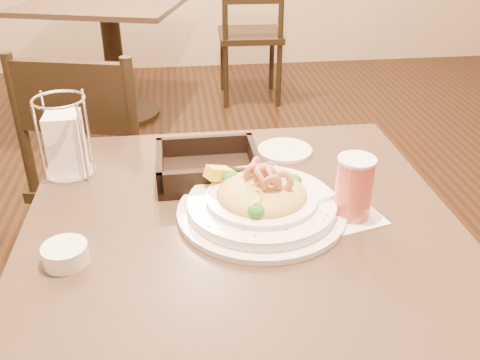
{
  "coord_description": "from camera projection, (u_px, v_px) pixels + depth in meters",
  "views": [
    {
      "loc": [
        -0.12,
        -0.93,
        1.36
      ],
      "look_at": [
        0.0,
        0.02,
        0.83
      ],
      "focal_mm": 40.0,
      "sensor_mm": 36.0,
      "label": 1
    }
  ],
  "objects": [
    {
      "name": "drink_glass",
      "position": [
        354.0,
        188.0,
        1.1
      ],
      "size": [
        0.15,
        0.15,
        0.14
      ],
      "rotation": [
        0.0,
        0.0,
        0.26
      ],
      "color": "white",
      "rests_on": "main_table"
    },
    {
      "name": "background_table",
      "position": [
        112.0,
        38.0,
        3.33
      ],
      "size": [
        1.11,
        1.11,
        0.75
      ],
      "rotation": [
        0.0,
        0.0,
        -0.28
      ],
      "color": "black",
      "rests_on": "ground"
    },
    {
      "name": "dining_chair_near",
      "position": [
        100.0,
        167.0,
        1.85
      ],
      "size": [
        0.51,
        0.51,
        0.93
      ],
      "rotation": [
        0.0,
        0.0,
        2.89
      ],
      "color": "black",
      "rests_on": "ground"
    },
    {
      "name": "dining_chair_far",
      "position": [
        251.0,
        30.0,
        3.58
      ],
      "size": [
        0.44,
        0.44,
        0.93
      ],
      "rotation": [
        0.0,
        0.0,
        3.1
      ],
      "color": "black",
      "rests_on": "ground"
    },
    {
      "name": "pasta_bowl",
      "position": [
        261.0,
        201.0,
        1.12
      ],
      "size": [
        0.39,
        0.36,
        0.11
      ],
      "rotation": [
        0.0,
        0.0,
        0.28
      ],
      "color": "white",
      "rests_on": "main_table"
    },
    {
      "name": "bread_basket",
      "position": [
        208.0,
        169.0,
        1.27
      ],
      "size": [
        0.24,
        0.2,
        0.07
      ],
      "rotation": [
        0.0,
        0.0,
        0.01
      ],
      "color": "black",
      "rests_on": "main_table"
    },
    {
      "name": "butter_ramekin",
      "position": [
        65.0,
        254.0,
        0.98
      ],
      "size": [
        0.1,
        0.1,
        0.04
      ],
      "primitive_type": "cylinder",
      "rotation": [
        0.0,
        0.0,
        0.17
      ],
      "color": "white",
      "rests_on": "main_table"
    },
    {
      "name": "side_plate",
      "position": [
        285.0,
        150.0,
        1.39
      ],
      "size": [
        0.15,
        0.15,
        0.01
      ],
      "primitive_type": "cylinder",
      "rotation": [
        0.0,
        0.0,
        0.05
      ],
      "color": "white",
      "rests_on": "main_table"
    },
    {
      "name": "napkin_caddy",
      "position": [
        66.0,
        142.0,
        1.26
      ],
      "size": [
        0.12,
        0.12,
        0.19
      ],
      "rotation": [
        0.0,
        0.0,
        0.07
      ],
      "color": "silver",
      "rests_on": "main_table"
    },
    {
      "name": "main_table",
      "position": [
        241.0,
        303.0,
        1.24
      ],
      "size": [
        0.9,
        0.9,
        0.75
      ],
      "color": "black",
      "rests_on": "ground"
    }
  ]
}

